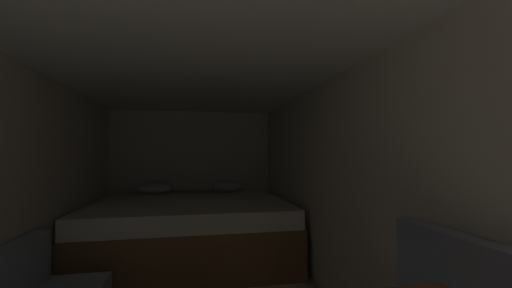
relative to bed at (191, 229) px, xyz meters
The scene contains 4 objects.
wall_back 1.20m from the bed, 90.00° to the left, with size 2.59×0.05×2.01m, color beige.
wall_right 2.17m from the bed, 52.16° to the right, with size 0.05×5.27×2.01m, color beige.
ceiling_slab 2.33m from the bed, 90.00° to the right, with size 2.59×5.27×0.05m, color white.
bed is the anchor object (origin of this frame).
Camera 1 is at (0.05, -0.34, 1.31)m, focal length 21.13 mm.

